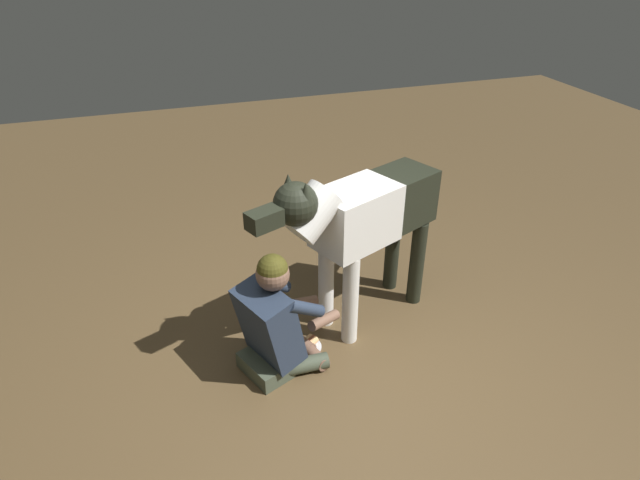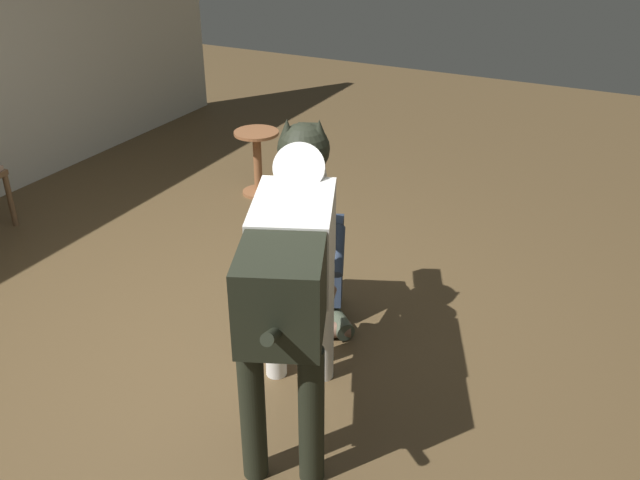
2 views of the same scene
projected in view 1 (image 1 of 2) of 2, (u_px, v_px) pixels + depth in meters
name	position (u px, v px, depth m)	size (l,w,h in m)	color
ground_plane	(353.00, 391.00, 3.39)	(13.13, 13.13, 0.00)	brown
person_sitting_on_floor	(275.00, 323.00, 3.41)	(0.74, 0.62, 0.88)	#424B3A
large_dog	(362.00, 219.00, 3.58)	(1.60, 0.80, 1.33)	silver
hot_dog_on_plate	(307.00, 345.00, 3.73)	(0.21, 0.21, 0.06)	silver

